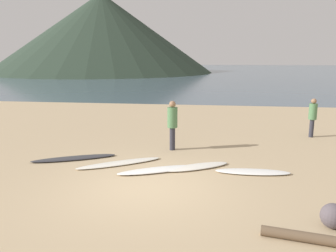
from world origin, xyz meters
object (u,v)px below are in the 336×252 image
Objects in this scene: surfboard_3 at (197,167)px; surfboard_4 at (253,172)px; beach_rock_near at (333,216)px; surfboard_1 at (119,163)px; person_0 at (172,121)px; driftwood_log at (319,239)px; surfboard_0 at (74,158)px; surfboard_2 at (158,170)px; person_1 at (313,115)px.

surfboard_4 is (1.58, -0.25, 0.00)m from surfboard_3.
surfboard_3 is at bearing 130.75° from beach_rock_near.
surfboard_3 reaches higher than surfboard_1.
person_0 is 0.88× the size of driftwood_log.
surfboard_0 is 7.59m from beach_rock_near.
surfboard_4 is (5.52, -0.58, 0.00)m from surfboard_0.
surfboard_3 is 4.15× the size of beach_rock_near.
person_0 is (-0.96, 1.88, 0.98)m from surfboard_3.
surfboard_0 is 1.52× the size of person_0.
surfboard_4 is (2.68, 0.20, -0.00)m from surfboard_2.
surfboard_1 is 1.27× the size of surfboard_4.
person_0 is 6.69m from driftwood_log.
surfboard_2 is 1.13× the size of surfboard_4.
person_1 is (2.82, 4.79, 0.88)m from surfboard_4.
surfboard_2 is 7.48m from person_1.
person_0 is at bearing 60.60° from surfboard_2.
surfboard_1 is 6.10m from driftwood_log.
surfboard_3 is 1.29× the size of person_1.
beach_rock_near reaches higher than surfboard_4.
beach_rock_near is (2.77, -3.21, 0.20)m from surfboard_3.
surfboard_2 reaches higher than surfboard_0.
surfboard_3 is 4.51m from driftwood_log.
surfboard_3 is 4.25m from beach_rock_near.
surfboard_3 is at bearing 169.28° from surfboard_4.
person_0 is (1.40, 1.85, 0.98)m from surfboard_1.
person_0 reaches higher than surfboard_0.
surfboard_4 is at bearing -31.11° from surfboard_0.
surfboard_0 is 5.38× the size of beach_rock_near.
driftwood_log is at bearing -79.90° from surfboard_4.
driftwood_log is at bearing -11.30° from person_1.
surfboard_3 is 1.60m from surfboard_4.
surfboard_2 is at bearing -150.61° from person_0.
person_1 is (5.50, 4.99, 0.88)m from surfboard_2.
driftwood_log is (0.76, -3.61, 0.05)m from surfboard_4.
driftwood_log is (4.70, -3.89, 0.06)m from surfboard_1.
driftwood_log is at bearing -70.72° from surfboard_2.
driftwood_log is (-2.06, -8.40, -0.83)m from person_1.
driftwood_log reaches higher than surfboard_2.
surfboard_4 is 3.69m from driftwood_log.
surfboard_2 is (2.84, -0.79, 0.01)m from surfboard_0.
person_1 reaches higher than surfboard_3.
surfboard_1 is 5.41× the size of beach_rock_near.
surfboard_1 is 6.08m from beach_rock_near.
person_0 is at bearing 20.24° from surfboard_1.
person_0 is 6.36m from beach_rock_near.
surfboard_3 is at bearing -33.40° from surfboard_1.
surfboard_2 is at bearing 172.18° from surfboard_3.
surfboard_2 is 4.76m from beach_rock_near.
person_1 reaches higher than surfboard_2.
surfboard_4 is 1.32× the size of person_1.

